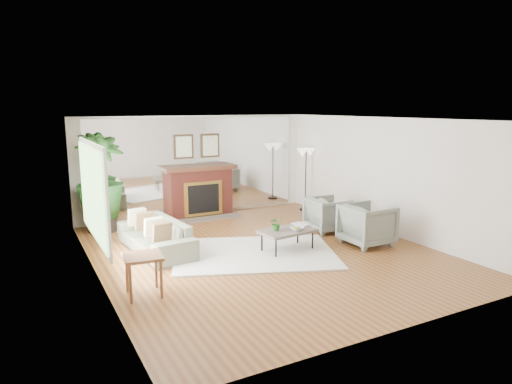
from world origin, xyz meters
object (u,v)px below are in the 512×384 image
fireplace (200,190)px  side_table (143,262)px  coffee_table (288,231)px  floor_lamp (306,158)px  armchair_front (367,225)px  potted_ficus (100,180)px  armchair_back (328,214)px  sofa (155,236)px

fireplace → side_table: fireplace is taller
coffee_table → fireplace: bearing=97.1°
floor_lamp → armchair_front: bearing=-101.6°
armchair_front → coffee_table: bearing=76.4°
armchair_front → potted_ficus: (-4.49, 3.51, 0.74)m
armchair_back → floor_lamp: bearing=-16.7°
armchair_front → side_table: 4.59m
coffee_table → potted_ficus: size_ratio=0.52×
armchair_front → floor_lamp: size_ratio=0.55×
coffee_table → side_table: side_table is taller
floor_lamp → fireplace: bearing=166.0°
potted_ficus → floor_lamp: potted_ficus is taller
sofa → side_table: 2.08m
coffee_table → side_table: (-2.95, -0.77, 0.13)m
sofa → side_table: side_table is taller
coffee_table → floor_lamp: bearing=50.6°
coffee_table → side_table: size_ratio=1.83×
armchair_back → side_table: armchair_back is taller
side_table → floor_lamp: (5.22, 3.54, 0.89)m
coffee_table → sofa: (-2.23, 1.16, -0.08)m
fireplace → potted_ficus: size_ratio=0.95×
floor_lamp → sofa: bearing=-160.4°
armchair_back → side_table: bearing=113.0°
fireplace → sofa: (-1.80, -2.28, -0.35)m
coffee_table → floor_lamp: floor_lamp is taller
sofa → armchair_back: (3.77, -0.36, 0.07)m
armchair_back → potted_ficus: (-4.41, 2.33, 0.78)m
floor_lamp → armchair_back: bearing=-110.3°
coffee_table → armchair_front: size_ratio=1.24×
armchair_back → sofa: bearing=88.1°
fireplace → sofa: size_ratio=0.98×
fireplace → side_table: 4.91m
fireplace → potted_ficus: 2.50m
fireplace → potted_ficus: bearing=-172.9°
sofa → potted_ficus: (-0.63, 1.97, 0.85)m
armchair_back → armchair_front: (0.08, -1.18, 0.03)m
side_table → floor_lamp: bearing=34.2°
armchair_back → potted_ficus: potted_ficus is taller
side_table → potted_ficus: potted_ficus is taller
coffee_table → armchair_back: bearing=27.5°
potted_ficus → floor_lamp: size_ratio=1.31×
coffee_table → armchair_back: armchair_back is taller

